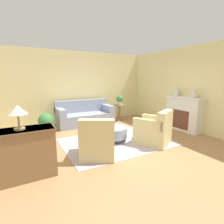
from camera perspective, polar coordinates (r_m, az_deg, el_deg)
ground_plane at (r=4.95m, az=1.57°, el=-9.78°), size 16.00×16.00×0.00m
wall_back at (r=7.29m, az=-10.08°, el=7.97°), size 9.68×0.12×2.80m
wall_right at (r=6.54m, az=23.69°, el=6.93°), size 0.12×9.53×2.80m
rug at (r=4.95m, az=1.57°, el=-9.73°), size 2.89×2.08×0.01m
couch at (r=6.81m, az=-8.85°, el=-1.26°), size 2.12×0.93×0.92m
armchair_left at (r=3.98m, az=-4.74°, el=-9.45°), size 1.04×1.09×0.92m
armchair_right at (r=4.87m, az=13.65°, el=-5.93°), size 1.04×1.09×0.92m
ottoman_table at (r=4.94m, az=0.24°, el=-6.51°), size 0.82×0.82×0.40m
side_table at (r=7.31m, az=2.43°, el=0.67°), size 0.50×0.50×0.67m
fireplace at (r=6.40m, az=22.35°, el=-0.29°), size 0.44×1.36×1.15m
dresser at (r=3.49m, az=-27.32°, el=-11.90°), size 1.13×0.50×0.89m
vase_mantel_near at (r=6.52m, az=20.32°, el=5.97°), size 0.17×0.17×0.30m
vase_mantel_far at (r=6.10m, az=25.21°, el=5.07°), size 0.17×0.17×0.24m
potted_plant_on_side_table at (r=7.25m, az=2.46°, el=4.09°), size 0.28×0.28×0.39m
potted_plant_floor at (r=6.15m, az=-20.77°, el=-2.90°), size 0.49×0.49×0.62m
table_lamp at (r=3.29m, az=-28.44°, el=0.29°), size 0.31×0.31×0.42m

